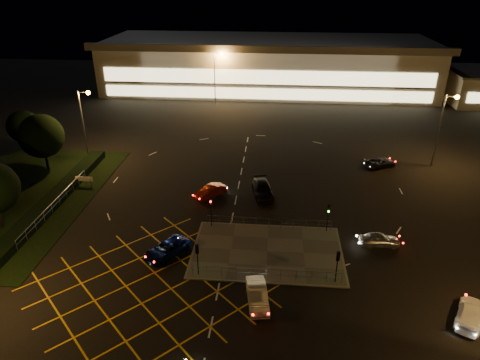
# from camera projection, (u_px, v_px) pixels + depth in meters

# --- Properties ---
(ground) EXTENTS (180.00, 180.00, 0.00)m
(ground) POSITION_uv_depth(u_px,v_px,m) (248.00, 239.00, 43.11)
(ground) COLOR black
(ground) RESTS_ON ground
(pedestrian_island) EXTENTS (14.00, 9.00, 0.12)m
(pedestrian_island) POSITION_uv_depth(u_px,v_px,m) (267.00, 251.00, 41.15)
(pedestrian_island) COLOR #4C4944
(pedestrian_island) RESTS_ON ground
(grass_verge) EXTENTS (18.00, 30.00, 0.08)m
(grass_verge) POSITION_uv_depth(u_px,v_px,m) (16.00, 199.00, 50.62)
(grass_verge) COLOR black
(grass_verge) RESTS_ON ground
(hedge) EXTENTS (2.00, 26.00, 1.00)m
(hedge) POSITION_uv_depth(u_px,v_px,m) (56.00, 197.00, 50.03)
(hedge) COLOR black
(hedge) RESTS_ON ground
(supermarket) EXTENTS (72.00, 26.50, 10.50)m
(supermarket) POSITION_uv_depth(u_px,v_px,m) (267.00, 64.00, 96.08)
(supermarket) COLOR beige
(supermarket) RESTS_ON ground
(streetlight_nw) EXTENTS (1.78, 0.56, 10.03)m
(streetlight_nw) POSITION_uv_depth(u_px,v_px,m) (85.00, 116.00, 58.10)
(streetlight_nw) COLOR slate
(streetlight_nw) RESTS_ON ground
(streetlight_ne) EXTENTS (1.78, 0.56, 10.03)m
(streetlight_ne) POSITION_uv_depth(u_px,v_px,m) (444.00, 121.00, 56.17)
(streetlight_ne) COLOR slate
(streetlight_ne) RESTS_ON ground
(streetlight_far_left) EXTENTS (1.78, 0.56, 10.03)m
(streetlight_far_left) POSITION_uv_depth(u_px,v_px,m) (217.00, 71.00, 83.81)
(streetlight_far_left) COLOR slate
(streetlight_far_left) RESTS_ON ground
(streetlight_far_right) EXTENTS (1.78, 0.56, 10.03)m
(streetlight_far_right) POSITION_uv_depth(u_px,v_px,m) (423.00, 72.00, 82.49)
(streetlight_far_right) COLOR slate
(streetlight_far_right) RESTS_ON ground
(signal_sw) EXTENTS (0.28, 0.30, 3.15)m
(signal_sw) POSITION_uv_depth(u_px,v_px,m) (197.00, 253.00, 37.02)
(signal_sw) COLOR black
(signal_sw) RESTS_ON pedestrian_island
(signal_se) EXTENTS (0.28, 0.30, 3.15)m
(signal_se) POSITION_uv_depth(u_px,v_px,m) (338.00, 261.00, 36.09)
(signal_se) COLOR black
(signal_se) RESTS_ON pedestrian_island
(signal_nw) EXTENTS (0.28, 0.30, 3.15)m
(signal_nw) POSITION_uv_depth(u_px,v_px,m) (211.00, 207.00, 44.15)
(signal_nw) COLOR black
(signal_nw) RESTS_ON pedestrian_island
(signal_ne) EXTENTS (0.28, 0.30, 3.15)m
(signal_ne) POSITION_uv_depth(u_px,v_px,m) (328.00, 212.00, 43.23)
(signal_ne) COLOR black
(signal_ne) RESTS_ON pedestrian_island
(tree_c) EXTENTS (5.76, 5.76, 7.84)m
(tree_c) POSITION_uv_depth(u_px,v_px,m) (41.00, 136.00, 55.59)
(tree_c) COLOR black
(tree_c) RESTS_ON ground
(tree_d) EXTENTS (4.68, 4.68, 6.37)m
(tree_d) POSITION_uv_depth(u_px,v_px,m) (24.00, 126.00, 61.82)
(tree_d) COLOR black
(tree_d) RESTS_ON ground
(car_queue_white) EXTENTS (2.25, 4.58, 1.44)m
(car_queue_white) POSITION_uv_depth(u_px,v_px,m) (257.00, 295.00, 34.65)
(car_queue_white) COLOR #BCBCBC
(car_queue_white) RESTS_ON ground
(car_left_blue) EXTENTS (4.45, 5.17, 1.32)m
(car_left_blue) POSITION_uv_depth(u_px,v_px,m) (167.00, 249.00, 40.46)
(car_left_blue) COLOR #0E1B54
(car_left_blue) RESTS_ON ground
(car_far_dkgrey) EXTENTS (3.16, 5.66, 1.55)m
(car_far_dkgrey) POSITION_uv_depth(u_px,v_px,m) (263.00, 189.00, 51.18)
(car_far_dkgrey) COLOR black
(car_far_dkgrey) RESTS_ON ground
(car_right_silver) EXTENTS (3.98, 1.79, 1.33)m
(car_right_silver) POSITION_uv_depth(u_px,v_px,m) (380.00, 239.00, 41.90)
(car_right_silver) COLOR silver
(car_right_silver) RESTS_ON ground
(car_circ_red) EXTENTS (3.90, 4.05, 1.37)m
(car_circ_red) POSITION_uv_depth(u_px,v_px,m) (210.00, 191.00, 50.91)
(car_circ_red) COLOR maroon
(car_circ_red) RESTS_ON ground
(car_east_grey) EXTENTS (4.91, 3.84, 1.24)m
(car_east_grey) POSITION_uv_depth(u_px,v_px,m) (380.00, 163.00, 58.62)
(car_east_grey) COLOR black
(car_east_grey) RESTS_ON ground
(car_approach_white) EXTENTS (3.84, 4.95, 1.34)m
(car_approach_white) POSITION_uv_depth(u_px,v_px,m) (470.00, 314.00, 32.89)
(car_approach_white) COLOR white
(car_approach_white) RESTS_ON ground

